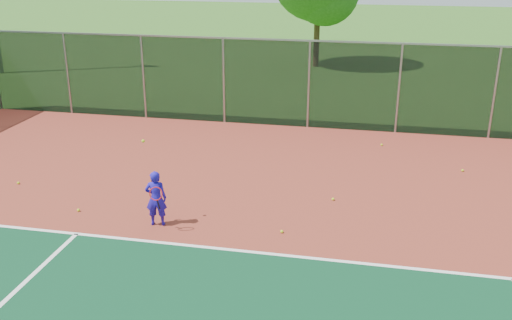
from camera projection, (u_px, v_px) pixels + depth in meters
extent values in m
cube|color=maroon|center=(407.00, 297.00, 10.24)|extent=(30.00, 20.00, 0.02)
cube|color=black|center=(399.00, 89.00, 18.89)|extent=(30.00, 0.04, 3.00)
cube|color=gray|center=(403.00, 43.00, 18.37)|extent=(30.00, 0.06, 0.06)
imported|color=#1E11A7|center=(156.00, 198.00, 12.70)|extent=(0.53, 0.40, 1.30)
cylinder|color=black|center=(158.00, 204.00, 12.45)|extent=(0.03, 0.15, 0.27)
torus|color=#A51414|center=(156.00, 194.00, 12.26)|extent=(0.30, 0.13, 0.29)
sphere|color=#BADA19|center=(143.00, 141.00, 12.39)|extent=(0.07, 0.07, 0.07)
sphere|color=#BADA19|center=(382.00, 145.00, 18.06)|extent=(0.07, 0.07, 0.07)
sphere|color=#BADA19|center=(282.00, 232.00, 12.52)|extent=(0.07, 0.07, 0.07)
sphere|color=#BADA19|center=(79.00, 210.00, 13.55)|extent=(0.07, 0.07, 0.07)
sphere|color=#BADA19|center=(463.00, 170.00, 15.97)|extent=(0.07, 0.07, 0.07)
sphere|color=#BADA19|center=(18.00, 183.00, 15.12)|extent=(0.07, 0.07, 0.07)
sphere|color=#BADA19|center=(333.00, 199.00, 14.14)|extent=(0.07, 0.07, 0.07)
cylinder|color=#3A2715|center=(316.00, 40.00, 29.86)|extent=(0.30, 0.30, 2.77)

